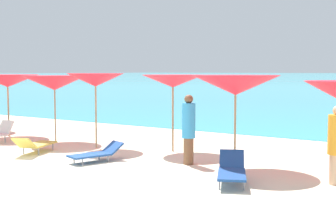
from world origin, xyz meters
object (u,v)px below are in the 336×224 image
(umbrella_4, at_px, (173,81))
(umbrella_3, at_px, (95,80))
(lounge_chair_3, at_px, (232,170))
(umbrella_2, at_px, (54,83))
(umbrella_5, at_px, (236,85))
(umbrella_1, at_px, (8,81))
(lounge_chair_4, at_px, (96,153))
(beachgoer_0, at_px, (189,128))
(lounge_chair_1, at_px, (35,144))

(umbrella_4, bearing_deg, umbrella_3, -161.15)
(umbrella_3, xyz_separation_m, lounge_chair_3, (5.54, -1.78, -1.82))
(umbrella_2, relative_size, umbrella_5, 0.98)
(umbrella_1, distance_m, umbrella_2, 2.45)
(umbrella_4, xyz_separation_m, lounge_chair_3, (3.21, -2.58, -1.80))
(umbrella_3, distance_m, lounge_chair_4, 2.94)
(umbrella_5, xyz_separation_m, beachgoer_0, (-1.19, -0.23, -1.10))
(lounge_chair_1, distance_m, beachgoer_0, 4.72)
(umbrella_1, relative_size, umbrella_2, 1.06)
(umbrella_4, height_order, lounge_chair_1, umbrella_4)
(lounge_chair_4, bearing_deg, lounge_chair_3, 15.99)
(umbrella_2, bearing_deg, lounge_chair_1, -57.91)
(umbrella_4, distance_m, lounge_chair_1, 4.41)
(umbrella_1, distance_m, lounge_chair_4, 6.48)
(umbrella_1, relative_size, lounge_chair_1, 1.39)
(umbrella_2, bearing_deg, lounge_chair_4, -27.20)
(umbrella_1, xyz_separation_m, lounge_chair_1, (3.62, -1.86, -1.75))
(lounge_chair_1, xyz_separation_m, beachgoer_0, (4.53, 1.14, 0.67))
(umbrella_5, bearing_deg, umbrella_4, 155.87)
(umbrella_2, relative_size, umbrella_4, 0.98)
(umbrella_1, distance_m, lounge_chair_3, 10.29)
(umbrella_3, relative_size, beachgoer_0, 1.29)
(umbrella_1, bearing_deg, lounge_chair_4, -16.78)
(beachgoer_0, bearing_deg, umbrella_1, 122.65)
(umbrella_5, xyz_separation_m, lounge_chair_1, (-5.72, -1.37, -1.77))
(umbrella_1, height_order, umbrella_3, umbrella_3)
(lounge_chair_3, distance_m, beachgoer_0, 2.26)
(lounge_chair_3, height_order, beachgoer_0, beachgoer_0)
(beachgoer_0, bearing_deg, umbrella_5, -41.28)
(lounge_chair_1, bearing_deg, umbrella_5, 174.20)
(umbrella_2, relative_size, lounge_chair_4, 1.45)
(umbrella_3, height_order, lounge_chair_4, umbrella_3)
(umbrella_5, xyz_separation_m, lounge_chair_4, (-3.38, -1.30, -1.81))
(umbrella_3, distance_m, lounge_chair_1, 2.65)
(umbrella_3, bearing_deg, lounge_chair_3, -17.84)
(lounge_chair_4, relative_size, beachgoer_0, 0.86)
(umbrella_5, distance_m, lounge_chair_3, 2.34)
(umbrella_1, distance_m, umbrella_5, 9.36)
(beachgoer_0, bearing_deg, umbrella_2, 120.42)
(beachgoer_0, bearing_deg, umbrella_4, 82.90)
(umbrella_4, bearing_deg, lounge_chair_4, -107.91)
(umbrella_1, bearing_deg, umbrella_4, 5.63)
(umbrella_1, xyz_separation_m, umbrella_2, (2.45, 0.01, -0.04))
(umbrella_3, bearing_deg, umbrella_2, 176.04)
(umbrella_1, bearing_deg, lounge_chair_3, -10.86)
(lounge_chair_4, bearing_deg, umbrella_1, -179.14)
(umbrella_4, distance_m, beachgoer_0, 2.28)
(umbrella_4, xyz_separation_m, umbrella_5, (2.59, -1.16, -0.04))
(umbrella_3, bearing_deg, lounge_chair_4, -47.37)
(umbrella_5, bearing_deg, lounge_chair_1, -166.57)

